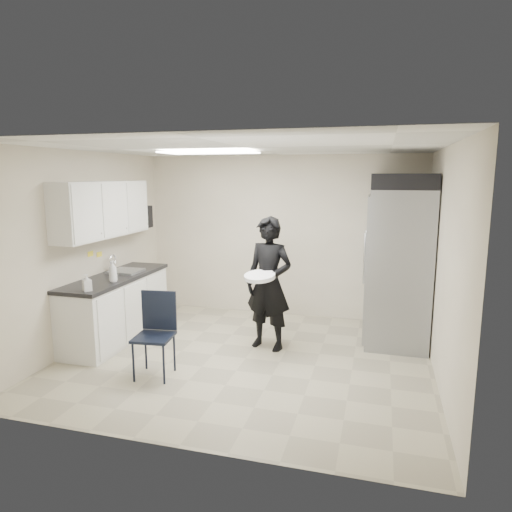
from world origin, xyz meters
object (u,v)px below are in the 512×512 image
(commercial_fridge, at_px, (398,265))
(folding_chair, at_px, (154,337))
(man_tuxedo, at_px, (269,284))
(lower_counter, at_px, (117,309))

(commercial_fridge, bearing_deg, folding_chair, -142.67)
(man_tuxedo, bearing_deg, commercial_fridge, 40.45)
(lower_counter, distance_m, folding_chair, 1.46)
(commercial_fridge, distance_m, man_tuxedo, 1.85)
(lower_counter, bearing_deg, man_tuxedo, 6.44)
(man_tuxedo, bearing_deg, folding_chair, -117.11)
(commercial_fridge, bearing_deg, man_tuxedo, -153.09)
(commercial_fridge, distance_m, folding_chair, 3.43)
(lower_counter, relative_size, folding_chair, 2.03)
(commercial_fridge, bearing_deg, lower_counter, -164.12)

